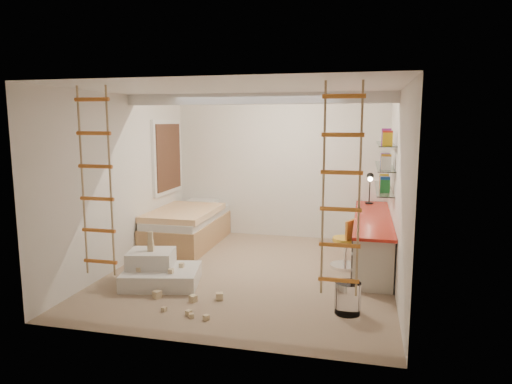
% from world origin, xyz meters
% --- Properties ---
extents(floor, '(4.50, 4.50, 0.00)m').
position_xyz_m(floor, '(0.00, 0.00, 0.00)').
color(floor, '#947B5F').
rests_on(floor, ground).
extents(ceiling_beam, '(4.00, 0.18, 0.16)m').
position_xyz_m(ceiling_beam, '(0.00, 0.30, 2.52)').
color(ceiling_beam, white).
rests_on(ceiling_beam, ceiling).
extents(window_frame, '(0.06, 1.15, 1.35)m').
position_xyz_m(window_frame, '(-1.97, 1.50, 1.55)').
color(window_frame, white).
rests_on(window_frame, wall_left).
extents(window_blind, '(0.02, 1.00, 1.20)m').
position_xyz_m(window_blind, '(-1.93, 1.50, 1.55)').
color(window_blind, '#4C2D1E').
rests_on(window_blind, window_frame).
extents(rope_ladder_left, '(0.41, 0.04, 2.13)m').
position_xyz_m(rope_ladder_left, '(-1.35, -1.75, 1.52)').
color(rope_ladder_left, orange).
rests_on(rope_ladder_left, ceiling).
extents(rope_ladder_right, '(0.41, 0.04, 2.13)m').
position_xyz_m(rope_ladder_right, '(1.35, -1.75, 1.52)').
color(rope_ladder_right, orange).
rests_on(rope_ladder_right, ceiling).
extents(waste_bin, '(0.30, 0.30, 0.37)m').
position_xyz_m(waste_bin, '(1.43, -1.16, 0.19)').
color(waste_bin, white).
rests_on(waste_bin, floor).
extents(desk, '(0.56, 2.80, 0.75)m').
position_xyz_m(desk, '(1.72, 0.86, 0.40)').
color(desk, red).
rests_on(desk, floor).
extents(shelves, '(0.25, 1.80, 0.71)m').
position_xyz_m(shelves, '(1.87, 1.13, 1.50)').
color(shelves, white).
rests_on(shelves, wall_right).
extents(bed, '(1.02, 2.00, 0.69)m').
position_xyz_m(bed, '(-1.48, 1.23, 0.33)').
color(bed, '#AD7F51').
rests_on(bed, floor).
extents(task_lamp, '(0.14, 0.36, 0.57)m').
position_xyz_m(task_lamp, '(1.67, 1.82, 1.14)').
color(task_lamp, black).
rests_on(task_lamp, desk).
extents(swivel_chair, '(0.59, 0.59, 0.75)m').
position_xyz_m(swivel_chair, '(1.34, 0.54, 0.28)').
color(swivel_chair, gold).
rests_on(swivel_chair, floor).
extents(play_platform, '(1.13, 0.96, 0.44)m').
position_xyz_m(play_platform, '(-1.11, -0.75, 0.17)').
color(play_platform, silver).
rests_on(play_platform, floor).
extents(toy_blocks, '(1.27, 1.11, 0.71)m').
position_xyz_m(toy_blocks, '(-0.74, -1.14, 0.22)').
color(toy_blocks, '#CCB284').
rests_on(toy_blocks, floor).
extents(books, '(0.14, 0.70, 0.92)m').
position_xyz_m(books, '(1.87, 1.13, 1.60)').
color(books, '#1E722D').
rests_on(books, shelves).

